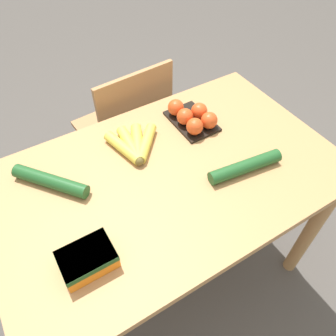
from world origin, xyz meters
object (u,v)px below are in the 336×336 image
chair (128,131)px  tomato_pack (192,117)px  cucumber_near (245,167)px  cucumber_far (50,181)px  banana_bunch (134,145)px  carrot_bag (87,258)px

chair → tomato_pack: chair is taller
tomato_pack → cucumber_near: tomato_pack is taller
tomato_pack → cucumber_far: tomato_pack is taller
banana_bunch → tomato_pack: tomato_pack is taller
carrot_bag → chair: bearing=58.3°
banana_bunch → cucumber_near: cucumber_near is taller
carrot_bag → cucumber_near: bearing=4.0°
cucumber_near → chair: bearing=100.4°
cucumber_near → cucumber_far: same height
carrot_bag → banana_bunch: bearing=46.7°
chair → cucumber_far: bearing=38.2°
cucumber_far → carrot_bag: bearing=-90.1°
banana_bunch → carrot_bag: (-0.32, -0.34, 0.01)m
tomato_pack → cucumber_far: size_ratio=0.87×
chair → cucumber_near: 0.80m
banana_bunch → cucumber_near: 0.41m
banana_bunch → cucumber_far: cucumber_far is taller
chair → cucumber_far: chair is taller
cucumber_far → banana_bunch: bearing=1.8°
tomato_pack → cucumber_near: size_ratio=0.77×
carrot_bag → cucumber_near: size_ratio=0.54×
chair → banana_bunch: bearing=66.2°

